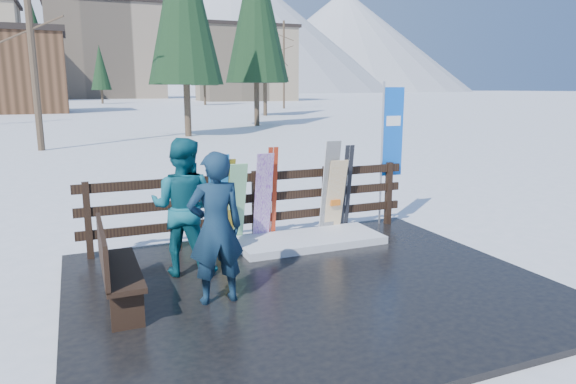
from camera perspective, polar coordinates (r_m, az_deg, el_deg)
name	(u,v)px	position (r m, az deg, el deg)	size (l,w,h in m)	color
ground	(312,290)	(6.77, 2.63, -10.80)	(700.00, 700.00, 0.00)	white
deck	(312,287)	(6.76, 2.63, -10.48)	(6.00, 5.00, 0.08)	black
fence	(255,200)	(8.51, -3.64, -0.94)	(5.60, 0.10, 1.15)	black
snow_patch	(309,240)	(8.37, 2.36, -5.36)	(2.37, 1.00, 0.12)	white
bench	(114,265)	(6.19, -18.79, -7.72)	(0.41, 1.50, 0.97)	black
snowboard_0	(218,201)	(8.08, -7.80, -1.01)	(0.31, 0.03, 1.54)	#1F79C6
snowboard_1	(237,204)	(8.18, -5.74, -1.36)	(0.28, 0.03, 1.39)	white
snowboard_2	(225,203)	(8.12, -7.00, -1.22)	(0.29, 0.03, 1.44)	yellow
snowboard_3	(263,198)	(8.30, -2.79, -0.66)	(0.28, 0.03, 1.51)	silver
snowboard_4	(330,188)	(8.76, 4.65, 0.45)	(0.27, 0.03, 1.64)	black
snowboard_5	(335,197)	(8.85, 5.27, -0.54)	(0.32, 0.03, 1.32)	white
ski_pair_a	(272,194)	(8.42, -1.81, -0.20)	(0.17, 0.19, 1.56)	#AC2D15
ski_pair_b	(347,188)	(9.00, 6.52, 0.40)	(0.17, 0.20, 1.53)	black
rental_flag	(390,137)	(9.57, 11.28, 5.99)	(0.45, 0.04, 2.60)	silver
person_front	(216,228)	(6.00, -8.03, -4.01)	(0.65, 0.43, 1.79)	#153547
person_back	(183,207)	(7.00, -11.56, -1.63)	(0.90, 0.70, 1.85)	#105665
resort_buildings	(87,53)	(121.34, -21.48, 14.16)	(73.00, 87.60, 22.60)	tan
trees	(142,56)	(54.31, -15.93, 14.35)	(42.08, 68.74, 12.32)	#382B1E
mountains	(48,2)	(337.54, -25.07, 18.59)	(520.00, 260.00, 120.00)	white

